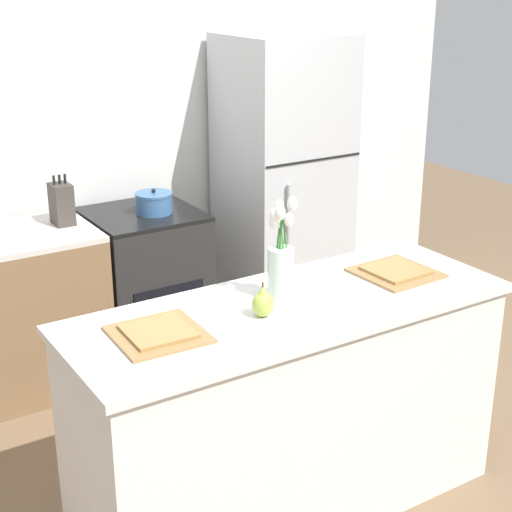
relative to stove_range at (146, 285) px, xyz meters
name	(u,v)px	position (x,y,z in m)	size (l,w,h in m)	color
ground_plane	(287,503)	(-0.10, -1.60, -0.44)	(10.00, 10.00, 0.00)	brown
back_wall	(93,119)	(-0.10, 0.40, 0.91)	(5.20, 0.08, 2.70)	silver
kitchen_island	(289,408)	(-0.10, -1.60, 0.03)	(1.80, 0.66, 0.94)	silver
stove_range	(146,285)	(0.00, 0.00, 0.00)	(0.60, 0.61, 0.88)	black
refrigerator	(283,184)	(0.95, 0.00, 0.46)	(0.68, 0.67, 1.81)	#B7BABC
flower_vase	(281,260)	(-0.10, -1.53, 0.66)	(0.12, 0.11, 0.41)	silver
pear_figurine	(263,303)	(-0.25, -1.64, 0.55)	(0.08, 0.08, 0.14)	#9EBC47
plate_setting_left	(158,333)	(-0.66, -1.58, 0.51)	(0.33, 0.33, 0.02)	olive
plate_setting_right	(396,272)	(0.46, -1.58, 0.51)	(0.33, 0.33, 0.02)	olive
cooking_pot	(154,203)	(0.05, -0.05, 0.50)	(0.21, 0.21, 0.14)	#386093
knife_block	(62,204)	(-0.45, 0.03, 0.55)	(0.10, 0.14, 0.27)	#3D3833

